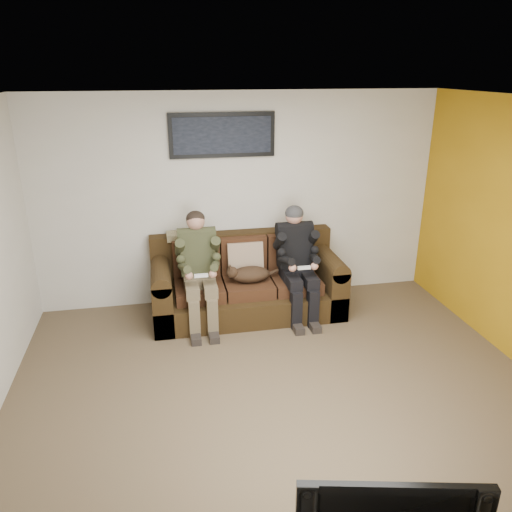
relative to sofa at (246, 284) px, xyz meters
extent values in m
plane|color=brown|center=(0.01, -1.83, -0.35)|extent=(5.00, 5.00, 0.00)
plane|color=silver|center=(0.01, -1.83, 2.25)|extent=(5.00, 5.00, 0.00)
plane|color=beige|center=(0.01, 0.42, 0.95)|extent=(5.00, 0.00, 5.00)
plane|color=beige|center=(0.01, -4.08, 0.95)|extent=(5.00, 0.00, 5.00)
cube|color=#30200E|center=(0.00, -0.08, -0.20)|extent=(2.27, 0.98, 0.31)
cube|color=#30200E|center=(0.00, 0.31, 0.27)|extent=(2.27, 0.21, 0.62)
cube|color=#30200E|center=(-1.02, -0.08, -0.04)|extent=(0.23, 0.98, 0.62)
cube|color=#30200E|center=(1.02, -0.08, -0.04)|extent=(0.23, 0.98, 0.62)
cylinder|color=#30200E|center=(-1.02, -0.08, 0.27)|extent=(0.23, 0.98, 0.23)
cylinder|color=#30200E|center=(1.02, -0.08, 0.27)|extent=(0.23, 0.98, 0.23)
cube|color=#3D2212|center=(-0.58, -0.13, 0.03)|extent=(0.56, 0.62, 0.14)
cube|color=#3D2212|center=(-0.58, 0.16, 0.33)|extent=(0.56, 0.14, 0.45)
cube|color=#3D2212|center=(0.00, -0.13, 0.03)|extent=(0.56, 0.62, 0.14)
cube|color=#3D2212|center=(0.00, 0.16, 0.33)|extent=(0.56, 0.14, 0.45)
cube|color=#3D2212|center=(0.58, -0.13, 0.03)|extent=(0.56, 0.62, 0.14)
cube|color=#3D2212|center=(0.58, 0.16, 0.33)|extent=(0.56, 0.14, 0.45)
cube|color=#9A7E65|center=(0.00, 0.04, 0.31)|extent=(0.43, 0.21, 0.43)
cube|color=tan|center=(-0.69, 0.28, 0.58)|extent=(0.46, 0.23, 0.08)
cube|color=brown|center=(-0.58, -0.16, 0.17)|extent=(0.36, 0.30, 0.14)
cube|color=#363922|center=(-0.58, -0.06, 0.47)|extent=(0.40, 0.30, 0.53)
cylinder|color=#363922|center=(-0.58, -0.04, 0.68)|extent=(0.44, 0.18, 0.18)
sphere|color=#AA7561|center=(-0.58, -0.02, 0.84)|extent=(0.21, 0.21, 0.21)
cube|color=brown|center=(-0.68, -0.36, 0.16)|extent=(0.15, 0.42, 0.13)
cube|color=brown|center=(-0.48, -0.36, 0.16)|extent=(0.15, 0.42, 0.13)
cube|color=brown|center=(-0.68, -0.56, -0.12)|extent=(0.12, 0.13, 0.45)
cube|color=brown|center=(-0.48, -0.56, -0.12)|extent=(0.12, 0.13, 0.45)
cube|color=black|center=(-0.68, -0.64, -0.31)|extent=(0.11, 0.26, 0.08)
cube|color=black|center=(-0.48, -0.64, -0.31)|extent=(0.11, 0.26, 0.08)
cylinder|color=#363922|center=(-0.78, -0.13, 0.57)|extent=(0.11, 0.30, 0.28)
cylinder|color=#363922|center=(-0.38, -0.13, 0.57)|extent=(0.11, 0.30, 0.28)
cylinder|color=#363922|center=(-0.75, -0.35, 0.41)|extent=(0.14, 0.32, 0.15)
cylinder|color=#363922|center=(-0.41, -0.35, 0.41)|extent=(0.14, 0.32, 0.15)
sphere|color=#AA7561|center=(-0.71, -0.47, 0.36)|extent=(0.09, 0.09, 0.09)
sphere|color=#AA7561|center=(-0.45, -0.47, 0.36)|extent=(0.09, 0.09, 0.09)
cube|color=white|center=(-0.58, -0.49, 0.36)|extent=(0.15, 0.04, 0.03)
ellipsoid|color=black|center=(-0.58, -0.01, 0.87)|extent=(0.22, 0.22, 0.17)
cube|color=black|center=(0.58, -0.16, 0.17)|extent=(0.36, 0.30, 0.14)
cube|color=black|center=(0.58, -0.06, 0.47)|extent=(0.40, 0.30, 0.53)
cylinder|color=black|center=(0.58, -0.04, 0.68)|extent=(0.44, 0.18, 0.18)
sphere|color=tan|center=(0.58, -0.02, 0.84)|extent=(0.21, 0.21, 0.21)
cube|color=black|center=(0.48, -0.36, 0.16)|extent=(0.15, 0.42, 0.13)
cube|color=black|center=(0.68, -0.36, 0.16)|extent=(0.15, 0.42, 0.13)
cube|color=black|center=(0.48, -0.56, -0.12)|extent=(0.12, 0.13, 0.45)
cube|color=black|center=(0.68, -0.56, -0.12)|extent=(0.12, 0.13, 0.45)
cube|color=black|center=(0.48, -0.64, -0.31)|extent=(0.11, 0.26, 0.08)
cube|color=black|center=(0.68, -0.64, -0.31)|extent=(0.11, 0.26, 0.08)
cylinder|color=black|center=(0.38, -0.13, 0.57)|extent=(0.11, 0.30, 0.28)
cylinder|color=black|center=(0.78, -0.13, 0.57)|extent=(0.11, 0.30, 0.28)
cylinder|color=black|center=(0.41, -0.35, 0.41)|extent=(0.14, 0.32, 0.15)
cylinder|color=black|center=(0.75, -0.35, 0.41)|extent=(0.14, 0.32, 0.15)
sphere|color=tan|center=(0.45, -0.47, 0.36)|extent=(0.09, 0.09, 0.09)
sphere|color=tan|center=(0.71, -0.47, 0.36)|extent=(0.09, 0.09, 0.09)
cube|color=white|center=(0.58, -0.49, 0.36)|extent=(0.15, 0.04, 0.03)
ellipsoid|color=black|center=(0.58, -0.02, 0.87)|extent=(0.22, 0.22, 0.19)
ellipsoid|color=#412A19|center=(0.02, -0.18, 0.20)|extent=(0.47, 0.26, 0.19)
sphere|color=#412A19|center=(-0.20, -0.21, 0.25)|extent=(0.14, 0.14, 0.14)
cone|color=#412A19|center=(-0.22, -0.24, 0.32)|extent=(0.04, 0.04, 0.04)
cone|color=#412A19|center=(-0.22, -0.17, 0.32)|extent=(0.04, 0.04, 0.04)
cylinder|color=#412A19|center=(0.26, -0.13, 0.16)|extent=(0.26, 0.13, 0.08)
cube|color=black|center=(-0.20, 0.39, 1.75)|extent=(1.25, 0.04, 0.52)
cube|color=black|center=(-0.20, 0.36, 1.75)|extent=(1.15, 0.01, 0.42)
imported|color=black|center=(0.06, -3.78, 0.37)|extent=(0.96, 0.33, 0.55)
camera|label=1|loc=(-0.97, -5.53, 2.49)|focal=35.00mm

